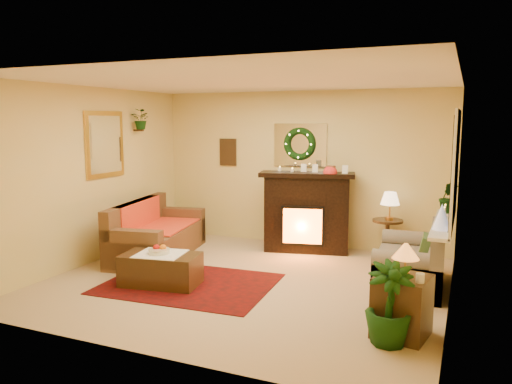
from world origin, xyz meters
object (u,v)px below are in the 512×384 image
at_px(loveseat, 410,254).
at_px(sofa, 158,229).
at_px(coffee_table, 161,269).
at_px(side_table_round, 387,237).
at_px(end_table_square, 402,309).
at_px(fireplace, 307,218).

bearing_deg(loveseat, sofa, 177.85).
relative_size(sofa, loveseat, 1.44).
bearing_deg(sofa, coffee_table, -65.06).
height_order(loveseat, side_table_round, loveseat).
height_order(sofa, end_table_square, sofa).
bearing_deg(fireplace, sofa, -162.48).
height_order(end_table_square, coffee_table, end_table_square).
xyz_separation_m(sofa, fireplace, (2.05, 1.19, 0.12)).
distance_m(sofa, side_table_round, 3.56).
bearing_deg(fireplace, coffee_table, -129.58).
relative_size(loveseat, coffee_table, 1.41).
xyz_separation_m(sofa, side_table_round, (3.31, 1.31, -0.10)).
xyz_separation_m(side_table_round, end_table_square, (0.57, -2.85, -0.05)).
bearing_deg(fireplace, loveseat, -45.75).
xyz_separation_m(fireplace, loveseat, (1.73, -1.13, -0.13)).
bearing_deg(end_table_square, loveseat, 93.66).
height_order(sofa, loveseat, sofa).
bearing_deg(end_table_square, coffee_table, 173.33).
distance_m(sofa, loveseat, 3.78).
bearing_deg(coffee_table, loveseat, 13.44).
xyz_separation_m(fireplace, coffee_table, (-1.21, -2.37, -0.34)).
relative_size(sofa, coffee_table, 2.04).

